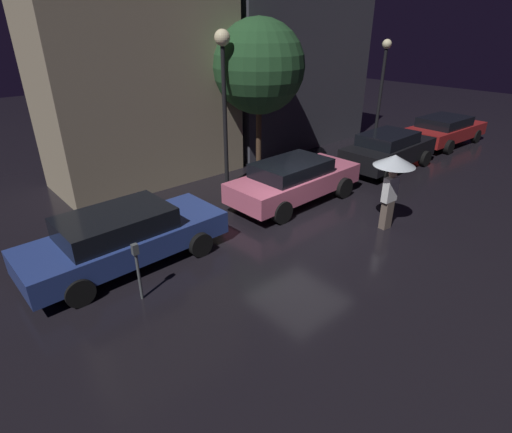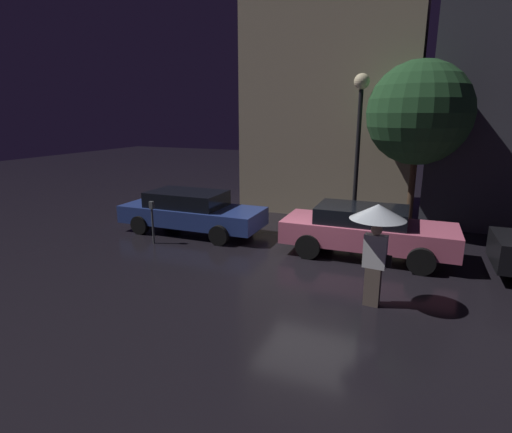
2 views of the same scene
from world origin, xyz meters
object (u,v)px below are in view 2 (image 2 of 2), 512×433
at_px(parked_car_blue, 191,211).
at_px(pedestrian_with_umbrella, 377,226).
at_px(parked_car_pink, 366,230).
at_px(parking_meter, 152,218).
at_px(street_lamp_near, 360,117).

relative_size(parked_car_blue, pedestrian_with_umbrella, 2.24).
bearing_deg(parked_car_pink, parking_meter, -168.15).
bearing_deg(parked_car_blue, parking_meter, -106.04).
height_order(parked_car_blue, pedestrian_with_umbrella, pedestrian_with_umbrella).
xyz_separation_m(parked_car_blue, street_lamp_near, (4.82, 2.40, 2.95)).
bearing_deg(parking_meter, parked_car_blue, 75.39).
bearing_deg(parked_car_pink, pedestrian_with_umbrella, -80.53).
distance_m(parking_meter, street_lamp_near, 7.11).
bearing_deg(parked_car_blue, parked_car_pink, -2.12).
xyz_separation_m(parked_car_pink, street_lamp_near, (-0.75, 2.47, 2.93)).
bearing_deg(parked_car_blue, street_lamp_near, 25.08).
distance_m(parked_car_blue, parked_car_pink, 5.57).
xyz_separation_m(pedestrian_with_umbrella, street_lamp_near, (-1.33, 5.42, 1.99)).
bearing_deg(parking_meter, pedestrian_with_umbrella, -13.12).
height_order(pedestrian_with_umbrella, street_lamp_near, street_lamp_near).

